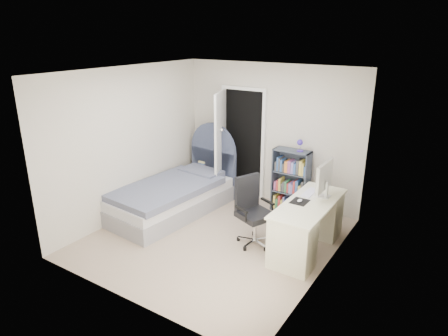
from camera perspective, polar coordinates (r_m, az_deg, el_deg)
The scene contains 8 objects.
room_shell at distance 5.74m, azimuth -1.41°, elevation 1.12°, with size 3.50×3.70×2.60m.
door at distance 7.40m, azimuth 0.65°, elevation 3.54°, with size 0.92×0.79×2.06m.
bed at distance 7.01m, azimuth -6.88°, elevation -3.73°, with size 1.26×2.36×1.40m.
nightstand at distance 7.86m, azimuth -2.56°, elevation -0.38°, with size 0.42×0.42×0.61m.
floor_lamp at distance 7.41m, azimuth -0.49°, elevation -0.29°, with size 0.20×0.20×1.38m.
bookcase at distance 6.97m, azimuth 9.56°, elevation -2.19°, with size 0.63×0.27×1.33m.
desk at distance 5.86m, azimuth 11.93°, elevation -7.82°, with size 0.62×1.54×1.26m.
office_chair at distance 5.90m, azimuth 4.00°, elevation -5.60°, with size 0.59×0.60×1.02m.
Camera 1 is at (3.08, -4.51, 3.02)m, focal length 32.00 mm.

